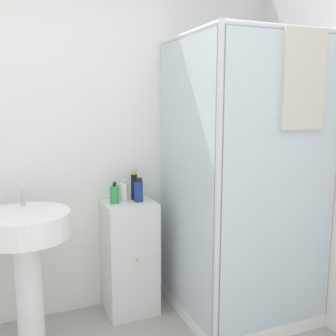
{
  "coord_description": "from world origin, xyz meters",
  "views": [
    {
      "loc": [
        -0.29,
        -1.12,
        1.54
      ],
      "look_at": [
        0.63,
        1.14,
        1.12
      ],
      "focal_mm": 42.0,
      "sensor_mm": 36.0,
      "label": 1
    }
  ],
  "objects_px": {
    "shampoo_bottle_tall_black": "(134,186)",
    "lotion_bottle_white": "(124,192)",
    "shampoo_bottle_blue": "(138,190)",
    "sink": "(27,247)",
    "soap_dispenser": "(114,194)"
  },
  "relations": [
    {
      "from": "lotion_bottle_white",
      "to": "shampoo_bottle_blue",
      "type": "bearing_deg",
      "value": -34.27
    },
    {
      "from": "shampoo_bottle_blue",
      "to": "lotion_bottle_white",
      "type": "xyz_separation_m",
      "value": [
        -0.09,
        0.06,
        -0.01
      ]
    },
    {
      "from": "shampoo_bottle_blue",
      "to": "lotion_bottle_white",
      "type": "height_order",
      "value": "shampoo_bottle_blue"
    },
    {
      "from": "shampoo_bottle_tall_black",
      "to": "lotion_bottle_white",
      "type": "xyz_separation_m",
      "value": [
        -0.08,
        -0.01,
        -0.03
      ]
    },
    {
      "from": "shampoo_bottle_tall_black",
      "to": "shampoo_bottle_blue",
      "type": "bearing_deg",
      "value": -81.25
    },
    {
      "from": "sink",
      "to": "shampoo_bottle_blue",
      "type": "distance_m",
      "value": 0.84
    },
    {
      "from": "shampoo_bottle_blue",
      "to": "shampoo_bottle_tall_black",
      "type": "bearing_deg",
      "value": 98.75
    },
    {
      "from": "shampoo_bottle_tall_black",
      "to": "sink",
      "type": "bearing_deg",
      "value": -160.11
    },
    {
      "from": "soap_dispenser",
      "to": "shampoo_bottle_tall_black",
      "type": "distance_m",
      "value": 0.17
    },
    {
      "from": "soap_dispenser",
      "to": "shampoo_bottle_tall_black",
      "type": "xyz_separation_m",
      "value": [
        0.16,
        0.05,
        0.04
      ]
    },
    {
      "from": "sink",
      "to": "shampoo_bottle_blue",
      "type": "height_order",
      "value": "sink"
    },
    {
      "from": "soap_dispenser",
      "to": "shampoo_bottle_blue",
      "type": "bearing_deg",
      "value": -6.64
    },
    {
      "from": "sink",
      "to": "lotion_bottle_white",
      "type": "height_order",
      "value": "sink"
    },
    {
      "from": "sink",
      "to": "shampoo_bottle_blue",
      "type": "bearing_deg",
      "value": 14.99
    },
    {
      "from": "sink",
      "to": "soap_dispenser",
      "type": "height_order",
      "value": "sink"
    }
  ]
}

